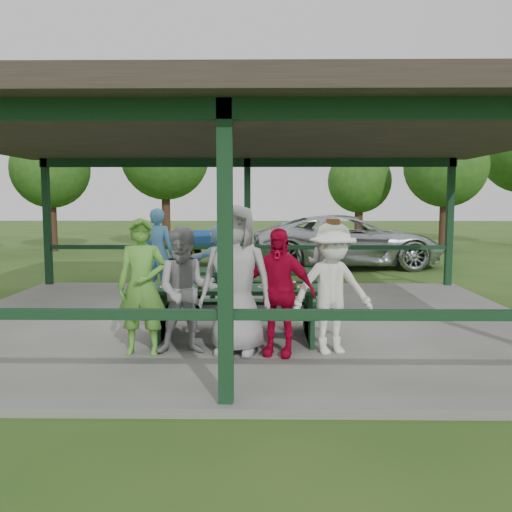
{
  "coord_description": "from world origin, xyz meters",
  "views": [
    {
      "loc": [
        0.37,
        -9.1,
        2.14
      ],
      "look_at": [
        0.26,
        -0.3,
        1.22
      ],
      "focal_mm": 38.0,
      "sensor_mm": 36.0,
      "label": 1
    }
  ],
  "objects_px": {
    "picnic_table_far": "(254,285)",
    "farm_trailer": "(211,247)",
    "picnic_table_near": "(236,306)",
    "contestant_grey_mid": "(236,280)",
    "contestant_white_fedora": "(332,288)",
    "contestant_grey_left": "(186,291)",
    "spectator_grey": "(325,264)",
    "spectator_lblue": "(221,263)",
    "spectator_blue": "(158,252)",
    "pickup_truck": "(348,241)",
    "contestant_red": "(278,292)",
    "contestant_green": "(142,287)"
  },
  "relations": [
    {
      "from": "spectator_grey",
      "to": "pickup_truck",
      "type": "relative_size",
      "value": 0.26
    },
    {
      "from": "picnic_table_far",
      "to": "contestant_grey_left",
      "type": "height_order",
      "value": "contestant_grey_left"
    },
    {
      "from": "pickup_truck",
      "to": "picnic_table_far",
      "type": "bearing_deg",
      "value": 154.77
    },
    {
      "from": "spectator_grey",
      "to": "contestant_white_fedora",
      "type": "bearing_deg",
      "value": 109.16
    },
    {
      "from": "picnic_table_near",
      "to": "pickup_truck",
      "type": "relative_size",
      "value": 0.42
    },
    {
      "from": "pickup_truck",
      "to": "picnic_table_near",
      "type": "bearing_deg",
      "value": 157.86
    },
    {
      "from": "picnic_table_near",
      "to": "contestant_grey_mid",
      "type": "xyz_separation_m",
      "value": [
        0.05,
        -0.84,
        0.52
      ]
    },
    {
      "from": "contestant_grey_left",
      "to": "spectator_blue",
      "type": "height_order",
      "value": "spectator_blue"
    },
    {
      "from": "contestant_grey_mid",
      "to": "farm_trailer",
      "type": "bearing_deg",
      "value": 109.55
    },
    {
      "from": "picnic_table_far",
      "to": "contestant_grey_mid",
      "type": "relative_size",
      "value": 1.26
    },
    {
      "from": "contestant_grey_left",
      "to": "pickup_truck",
      "type": "distance_m",
      "value": 10.71
    },
    {
      "from": "picnic_table_near",
      "to": "farm_trailer",
      "type": "distance_m",
      "value": 9.81
    },
    {
      "from": "contestant_white_fedora",
      "to": "spectator_lblue",
      "type": "xyz_separation_m",
      "value": [
        -1.74,
        3.52,
        -0.08
      ]
    },
    {
      "from": "contestant_grey_mid",
      "to": "contestant_red",
      "type": "bearing_deg",
      "value": 5.74
    },
    {
      "from": "contestant_white_fedora",
      "to": "spectator_blue",
      "type": "relative_size",
      "value": 0.96
    },
    {
      "from": "farm_trailer",
      "to": "spectator_grey",
      "type": "bearing_deg",
      "value": -60.57
    },
    {
      "from": "picnic_table_near",
      "to": "contestant_green",
      "type": "relative_size",
      "value": 1.4
    },
    {
      "from": "contestant_green",
      "to": "farm_trailer",
      "type": "bearing_deg",
      "value": 91.51
    },
    {
      "from": "picnic_table_near",
      "to": "spectator_blue",
      "type": "xyz_separation_m",
      "value": [
        -1.81,
        3.38,
        0.46
      ]
    },
    {
      "from": "contestant_grey_left",
      "to": "spectator_grey",
      "type": "xyz_separation_m",
      "value": [
        2.26,
        3.69,
        -0.08
      ]
    },
    {
      "from": "picnic_table_near",
      "to": "contestant_grey_left",
      "type": "xyz_separation_m",
      "value": [
        -0.61,
        -0.86,
        0.37
      ]
    },
    {
      "from": "contestant_grey_left",
      "to": "spectator_blue",
      "type": "relative_size",
      "value": 0.9
    },
    {
      "from": "spectator_lblue",
      "to": "picnic_table_far",
      "type": "bearing_deg",
      "value": 129.97
    },
    {
      "from": "picnic_table_far",
      "to": "contestant_red",
      "type": "bearing_deg",
      "value": -82.79
    },
    {
      "from": "spectator_blue",
      "to": "farm_trailer",
      "type": "xyz_separation_m",
      "value": [
        0.49,
        6.34,
        -0.44
      ]
    },
    {
      "from": "contestant_grey_left",
      "to": "contestant_white_fedora",
      "type": "height_order",
      "value": "contestant_white_fedora"
    },
    {
      "from": "picnic_table_far",
      "to": "farm_trailer",
      "type": "xyz_separation_m",
      "value": [
        -1.54,
        7.73,
        0.02
      ]
    },
    {
      "from": "contestant_green",
      "to": "spectator_lblue",
      "type": "distance_m",
      "value": 3.67
    },
    {
      "from": "spectator_grey",
      "to": "farm_trailer",
      "type": "relative_size",
      "value": 0.44
    },
    {
      "from": "contestant_grey_left",
      "to": "contestant_red",
      "type": "xyz_separation_m",
      "value": [
        1.21,
        -0.05,
        -0.0
      ]
    },
    {
      "from": "contestant_white_fedora",
      "to": "spectator_blue",
      "type": "xyz_separation_m",
      "value": [
        -3.13,
        4.19,
        0.06
      ]
    },
    {
      "from": "farm_trailer",
      "to": "picnic_table_near",
      "type": "bearing_deg",
      "value": -76.15
    },
    {
      "from": "picnic_table_near",
      "to": "contestant_grey_mid",
      "type": "distance_m",
      "value": 0.99
    },
    {
      "from": "contestant_white_fedora",
      "to": "spectator_grey",
      "type": "bearing_deg",
      "value": 70.04
    },
    {
      "from": "contestant_grey_left",
      "to": "contestant_grey_mid",
      "type": "relative_size",
      "value": 0.85
    },
    {
      "from": "contestant_grey_left",
      "to": "pickup_truck",
      "type": "bearing_deg",
      "value": 62.42
    },
    {
      "from": "spectator_blue",
      "to": "pickup_truck",
      "type": "bearing_deg",
      "value": -122.37
    },
    {
      "from": "picnic_table_far",
      "to": "spectator_blue",
      "type": "xyz_separation_m",
      "value": [
        -2.04,
        1.38,
        0.46
      ]
    },
    {
      "from": "picnic_table_far",
      "to": "contestant_white_fedora",
      "type": "relative_size",
      "value": 1.39
    },
    {
      "from": "picnic_table_far",
      "to": "pickup_truck",
      "type": "distance_m",
      "value": 7.75
    },
    {
      "from": "contestant_grey_left",
      "to": "spectator_blue",
      "type": "distance_m",
      "value": 4.41
    },
    {
      "from": "contestant_grey_left",
      "to": "contestant_red",
      "type": "relative_size",
      "value": 1.01
    },
    {
      "from": "contestant_white_fedora",
      "to": "farm_trailer",
      "type": "bearing_deg",
      "value": 89.21
    },
    {
      "from": "contestant_grey_mid",
      "to": "pickup_truck",
      "type": "bearing_deg",
      "value": 85.4
    },
    {
      "from": "spectator_blue",
      "to": "spectator_grey",
      "type": "height_order",
      "value": "spectator_blue"
    },
    {
      "from": "spectator_lblue",
      "to": "spectator_grey",
      "type": "bearing_deg",
      "value": -179.14
    },
    {
      "from": "contestant_red",
      "to": "picnic_table_near",
      "type": "bearing_deg",
      "value": 138.24
    },
    {
      "from": "contestant_grey_mid",
      "to": "contestant_white_fedora",
      "type": "relative_size",
      "value": 1.11
    },
    {
      "from": "contestant_green",
      "to": "spectator_lblue",
      "type": "relative_size",
      "value": 1.13
    },
    {
      "from": "contestant_grey_left",
      "to": "contestant_white_fedora",
      "type": "relative_size",
      "value": 0.94
    }
  ]
}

